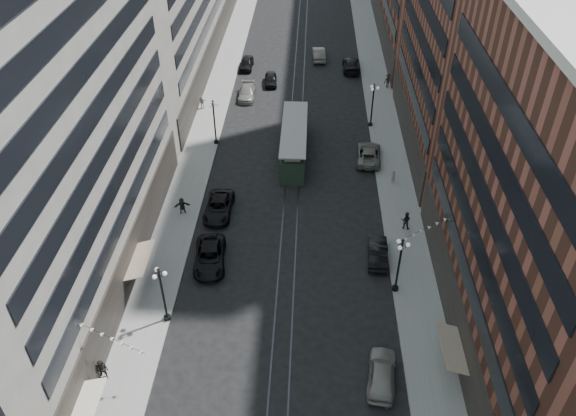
% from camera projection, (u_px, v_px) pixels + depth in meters
% --- Properties ---
extents(ground, '(220.00, 220.00, 0.00)m').
position_uv_depth(ground, '(296.00, 125.00, 69.62)').
color(ground, black).
rests_on(ground, ground).
extents(sidewalk_west, '(4.00, 180.00, 0.15)m').
position_uv_depth(sidewalk_west, '(219.00, 87.00, 77.86)').
color(sidewalk_west, gray).
rests_on(sidewalk_west, ground).
extents(sidewalk_east, '(4.00, 180.00, 0.15)m').
position_uv_depth(sidewalk_east, '(378.00, 90.00, 77.12)').
color(sidewalk_east, gray).
rests_on(sidewalk_east, ground).
extents(rail_west, '(0.12, 180.00, 0.02)m').
position_uv_depth(rail_west, '(293.00, 89.00, 77.55)').
color(rail_west, '#2D2D33').
rests_on(rail_west, ground).
extents(rail_east, '(0.12, 180.00, 0.02)m').
position_uv_depth(rail_east, '(303.00, 89.00, 77.50)').
color(rail_east, '#2D2D33').
rests_on(rail_east, ground).
extents(building_west_mid, '(8.00, 36.00, 28.00)m').
position_uv_depth(building_west_mid, '(50.00, 133.00, 40.27)').
color(building_west_mid, '#A39E91').
rests_on(building_west_mid, ground).
extents(building_east_mid, '(8.00, 30.00, 24.00)m').
position_uv_depth(building_east_mid, '(544.00, 209.00, 36.39)').
color(building_east_mid, brown).
rests_on(building_east_mid, ground).
extents(lamppost_sw_far, '(1.03, 1.14, 5.52)m').
position_uv_depth(lamppost_sw_far, '(163.00, 293.00, 42.70)').
color(lamppost_sw_far, black).
rests_on(lamppost_sw_far, sidewalk_west).
extents(lamppost_sw_mid, '(1.03, 1.14, 5.52)m').
position_uv_depth(lamppost_sw_mid, '(214.00, 121.00, 64.08)').
color(lamppost_sw_mid, black).
rests_on(lamppost_sw_mid, sidewalk_west).
extents(lamppost_se_far, '(1.03, 1.14, 5.52)m').
position_uv_depth(lamppost_se_far, '(399.00, 264.00, 45.25)').
color(lamppost_se_far, black).
rests_on(lamppost_se_far, sidewalk_east).
extents(lamppost_se_mid, '(1.03, 1.14, 5.52)m').
position_uv_depth(lamppost_se_mid, '(372.00, 104.00, 67.42)').
color(lamppost_se_mid, black).
rests_on(lamppost_se_mid, sidewalk_east).
extents(streetcar, '(2.80, 12.63, 3.49)m').
position_uv_depth(streetcar, '(294.00, 142.00, 63.14)').
color(streetcar, '#213425').
rests_on(streetcar, ground).
extents(car_2, '(3.19, 5.97, 1.60)m').
position_uv_depth(car_2, '(210.00, 257.00, 49.31)').
color(car_2, black).
rests_on(car_2, ground).
extents(car_4, '(2.59, 5.06, 1.65)m').
position_uv_depth(car_4, '(382.00, 373.00, 39.63)').
color(car_4, gray).
rests_on(car_4, ground).
extents(pedestrian_2, '(0.92, 0.55, 1.84)m').
position_uv_depth(pedestrian_2, '(102.00, 370.00, 39.57)').
color(pedestrian_2, black).
rests_on(pedestrian_2, sidewalk_west).
extents(car_7, '(2.68, 5.61, 1.54)m').
position_uv_depth(car_7, '(219.00, 207.00, 55.05)').
color(car_7, black).
rests_on(car_7, ground).
extents(car_8, '(2.21, 5.17, 1.49)m').
position_uv_depth(car_8, '(247.00, 92.00, 75.08)').
color(car_8, gray).
rests_on(car_8, ground).
extents(car_9, '(1.95, 4.61, 1.56)m').
position_uv_depth(car_9, '(246.00, 63.00, 82.65)').
color(car_9, black).
rests_on(car_9, ground).
extents(car_10, '(1.96, 4.81, 1.55)m').
position_uv_depth(car_10, '(378.00, 252.00, 49.79)').
color(car_10, black).
rests_on(car_10, ground).
extents(car_11, '(3.06, 5.85, 1.57)m').
position_uv_depth(car_11, '(369.00, 154.00, 62.76)').
color(car_11, '#65645A').
rests_on(car_11, ground).
extents(car_12, '(2.39, 5.87, 1.70)m').
position_uv_depth(car_12, '(351.00, 65.00, 82.11)').
color(car_12, black).
rests_on(car_12, ground).
extents(car_13, '(1.95, 4.28, 1.42)m').
position_uv_depth(car_13, '(271.00, 79.00, 78.37)').
color(car_13, black).
rests_on(car_13, ground).
extents(car_14, '(2.05, 5.24, 1.70)m').
position_uv_depth(car_14, '(319.00, 54.00, 85.25)').
color(car_14, '#68675C').
rests_on(car_14, ground).
extents(pedestrian_5, '(1.64, 0.88, 1.70)m').
position_uv_depth(pedestrian_5, '(182.00, 205.00, 54.86)').
color(pedestrian_5, black).
rests_on(pedestrian_5, sidewalk_west).
extents(pedestrian_6, '(1.04, 0.54, 1.72)m').
position_uv_depth(pedestrian_6, '(202.00, 102.00, 72.28)').
color(pedestrian_6, '#B3A894').
rests_on(pedestrian_6, sidewalk_west).
extents(pedestrian_7, '(1.00, 0.71, 1.85)m').
position_uv_depth(pedestrian_7, '(406.00, 220.00, 52.89)').
color(pedestrian_7, black).
rests_on(pedestrian_7, sidewalk_east).
extents(pedestrian_8, '(0.65, 0.60, 1.50)m').
position_uv_depth(pedestrian_8, '(393.00, 176.00, 59.07)').
color(pedestrian_8, '#9F9483').
rests_on(pedestrian_8, sidewalk_east).
extents(pedestrian_9, '(1.34, 0.89, 1.92)m').
position_uv_depth(pedestrian_9, '(388.00, 81.00, 77.15)').
color(pedestrian_9, black).
rests_on(pedestrian_9, sidewalk_east).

